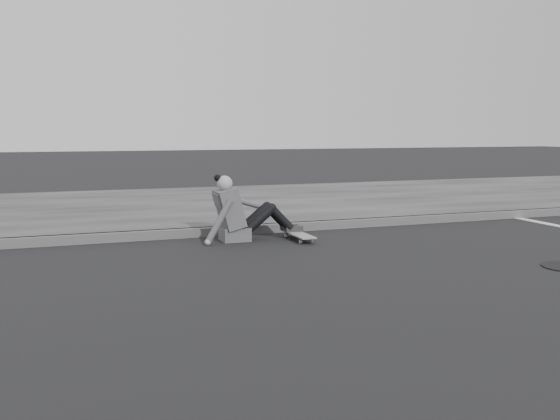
# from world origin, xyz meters

# --- Properties ---
(ground) EXTENTS (80.00, 80.00, 0.00)m
(ground) POSITION_xyz_m (0.00, 0.00, 0.00)
(ground) COLOR black
(ground) RESTS_ON ground
(curb) EXTENTS (24.00, 0.16, 0.12)m
(curb) POSITION_xyz_m (0.00, 2.58, 0.06)
(curb) COLOR #4B4B4B
(curb) RESTS_ON ground
(sidewalk) EXTENTS (24.00, 6.00, 0.12)m
(sidewalk) POSITION_xyz_m (0.00, 5.60, 0.06)
(sidewalk) COLOR #383838
(sidewalk) RESTS_ON ground
(skateboard) EXTENTS (0.20, 0.78, 0.09)m
(skateboard) POSITION_xyz_m (0.32, 1.86, 0.07)
(skateboard) COLOR gray
(skateboard) RESTS_ON ground
(seated_woman) EXTENTS (1.38, 0.46, 0.88)m
(seated_woman) POSITION_xyz_m (-0.42, 2.11, 0.36)
(seated_woman) COLOR #4A4A4C
(seated_woman) RESTS_ON ground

